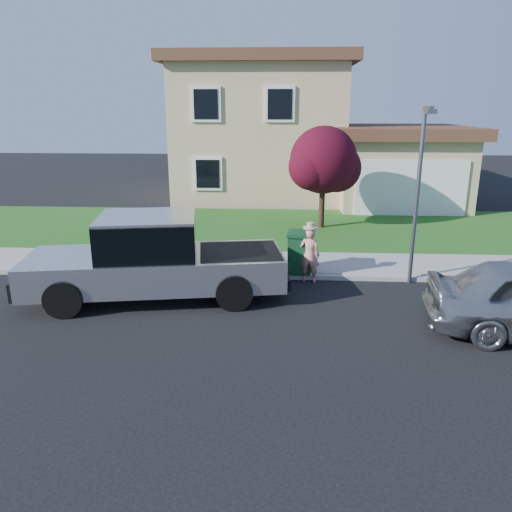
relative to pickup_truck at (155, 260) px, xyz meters
The scene contains 10 objects.
ground 2.48m from the pickup_truck, 35.52° to the right, with size 80.00×80.00×0.00m, color black.
curb 3.38m from the pickup_truck, 28.80° to the left, with size 40.00×0.20×0.12m, color gray.
sidewalk 4.01m from the pickup_truck, 43.05° to the left, with size 40.00×2.00×0.15m, color gray.
lawn 7.77m from the pickup_truck, 68.26° to the left, with size 40.00×7.00×0.10m, color #1E4C15.
house 15.54m from the pickup_truck, 78.09° to the left, with size 14.00×11.30×6.85m.
pickup_truck is the anchor object (origin of this frame).
woman 4.03m from the pickup_truck, 19.90° to the left, with size 0.60×0.46×1.62m.
ornamental_tree 8.78m from the pickup_truck, 58.12° to the left, with size 2.74×2.47×3.76m.
trash_bin 3.97m from the pickup_truck, 26.56° to the left, with size 0.75×0.85×1.11m.
street_lamp 6.80m from the pickup_truck, 12.00° to the left, with size 0.23×0.59×4.52m.
Camera 1 is at (1.20, -9.98, 4.50)m, focal length 35.00 mm.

